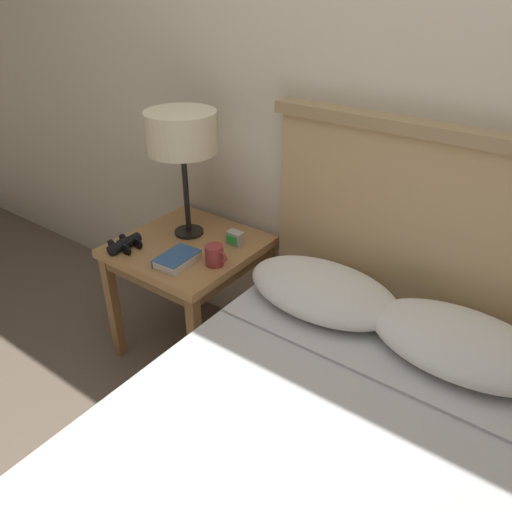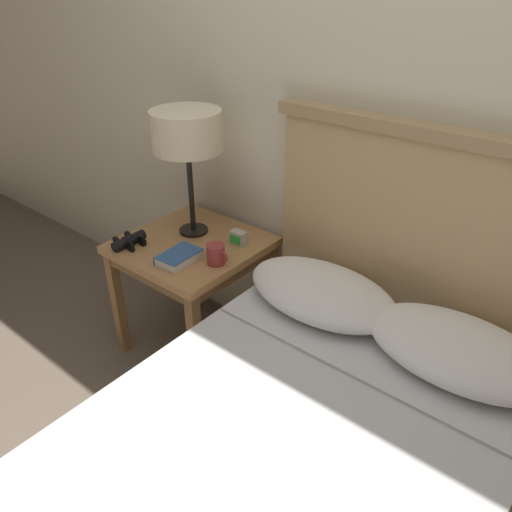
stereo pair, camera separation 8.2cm
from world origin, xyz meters
The scene contains 9 objects.
ground_plane centered at (0.00, 0.00, 0.00)m, with size 20.00×20.00×0.00m, color #6B5B4C.
wall_back centered at (0.00, 0.91, 1.30)m, with size 8.00×0.06×2.60m.
nightstand centered at (-0.67, 0.57, 0.50)m, with size 0.58×0.58×0.58m.
bed centered at (0.24, -0.03, 0.29)m, with size 1.23×1.98×1.19m.
table_lamp centered at (-0.73, 0.64, 1.04)m, with size 0.30×0.30×0.55m.
book_on_nightstand centered at (-0.59, 0.42, 0.60)m, with size 0.13×0.18×0.04m.
binoculars_pair centered at (-0.86, 0.37, 0.60)m, with size 0.14×0.16×0.05m.
coffee_mug centered at (-0.46, 0.50, 0.62)m, with size 0.10×0.08×0.08m.
alarm_clock centered at (-0.50, 0.68, 0.61)m, with size 0.07×0.05×0.06m.
Camera 1 is at (0.70, -0.80, 1.64)m, focal length 35.00 mm.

